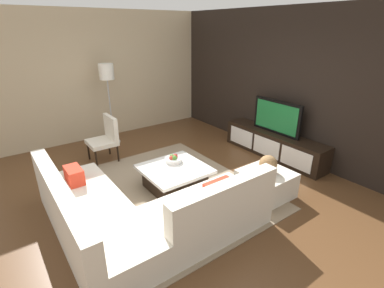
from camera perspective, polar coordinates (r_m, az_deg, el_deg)
ground_plane at (r=4.61m, az=-3.78°, el=-9.69°), size 14.00×14.00×0.00m
feature_wall_back at (r=5.90m, az=18.96°, el=10.99°), size 6.40×0.12×2.80m
side_wall_left at (r=6.98m, az=-17.30°, el=12.79°), size 0.12×5.20×2.80m
area_rug at (r=4.68m, az=-4.45°, el=-9.11°), size 3.12×2.51×0.01m
media_console at (r=5.97m, az=15.89°, el=-0.07°), size 2.22×0.46×0.50m
television at (r=5.79m, az=16.48°, el=5.18°), size 1.06×0.06×0.65m
sectional_couch at (r=3.74m, az=-10.93°, el=-13.47°), size 2.38×2.39×0.82m
coffee_table at (r=4.63m, az=-3.47°, el=-6.66°), size 0.95×0.97×0.38m
accent_chair_near at (r=5.75m, az=-16.73°, el=1.53°), size 0.53×0.50×0.87m
floor_lamp at (r=6.37m, az=-16.55°, el=12.59°), size 0.31×0.31×1.74m
ottoman at (r=4.60m, az=14.47°, el=-7.62°), size 0.70×0.70×0.40m
fruit_bowl at (r=4.70m, az=-3.71°, el=-3.02°), size 0.28×0.28×0.13m
decorative_ball at (r=4.44m, az=14.88°, el=-3.87°), size 0.27×0.27×0.27m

